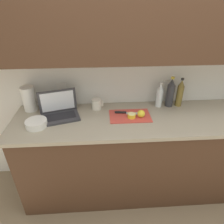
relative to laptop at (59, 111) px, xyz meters
name	(u,v)px	position (x,y,z in m)	size (l,w,h in m)	color
ground_plane	(142,185)	(0.84, -0.08, -0.99)	(12.00, 12.00, 0.00)	#847056
wall_back	(150,42)	(0.84, 0.16, 0.57)	(5.20, 0.38, 2.60)	white
counter_unit	(147,154)	(0.86, -0.08, -0.51)	(2.55, 0.63, 0.93)	#472D1E
laptop	(59,111)	(0.00, 0.00, 0.00)	(0.39, 0.31, 0.24)	#333338
cutting_board	(130,116)	(0.66, -0.05, -0.05)	(0.38, 0.24, 0.01)	#D1473D
knife	(124,113)	(0.61, -0.01, -0.04)	(0.27, 0.06, 0.02)	silver
lemon_half_cut	(132,115)	(0.67, -0.08, -0.03)	(0.07, 0.07, 0.04)	yellow
lemon_whole_beside	(141,114)	(0.76, -0.09, -0.01)	(0.07, 0.07, 0.07)	yellow
bottle_green_soda	(180,93)	(1.18, 0.13, 0.08)	(0.07, 0.07, 0.30)	olive
bottle_oil_tall	(170,93)	(1.09, 0.13, 0.09)	(0.08, 0.08, 0.31)	#333338
bottle_water_clear	(159,96)	(0.98, 0.13, 0.06)	(0.07, 0.07, 0.26)	silver
measuring_cup	(97,104)	(0.35, 0.12, -0.01)	(0.12, 0.10, 0.10)	silver
bowl_white	(36,123)	(-0.18, -0.16, -0.03)	(0.18, 0.18, 0.06)	white
paper_towel_roll	(29,99)	(-0.30, 0.13, 0.06)	(0.13, 0.13, 0.24)	white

